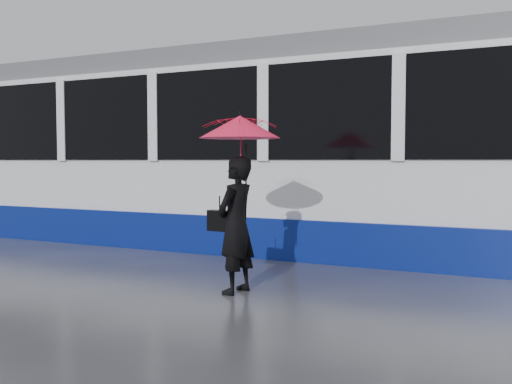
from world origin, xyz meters
The scene contains 6 objects.
ground centered at (0.00, 0.00, 0.00)m, with size 90.00×90.00×0.00m, color #2C2C31.
rails centered at (0.00, 2.50, 0.01)m, with size 34.00×1.51×0.02m.
tram centered at (0.55, 2.50, 1.64)m, with size 26.00×2.56×3.35m.
woman centered at (0.70, -0.86, 0.77)m, with size 0.56×0.37×1.53m, color black.
umbrella centered at (0.75, -0.86, 1.68)m, with size 0.98×0.98×1.04m.
handbag centered at (0.48, -0.84, 0.80)m, with size 0.28×0.14×0.42m.
Camera 1 is at (3.66, -6.47, 1.49)m, focal length 40.00 mm.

